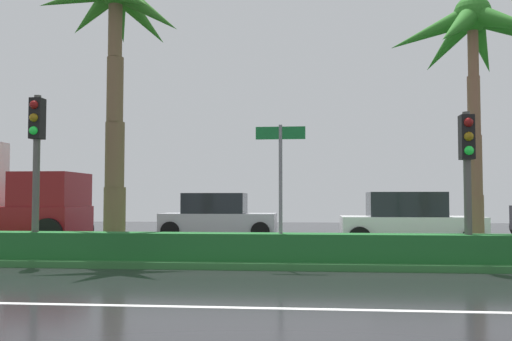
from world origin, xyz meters
TOP-DOWN VIEW (x-y plane):
  - ground_plane at (0.00, 9.00)m, footprint 90.00×42.00m
  - near_lane_divider_stripe at (0.00, 2.00)m, footprint 81.00×0.14m
  - median_strip at (0.00, 8.00)m, footprint 85.50×4.00m
  - median_hedge at (0.00, 6.60)m, footprint 76.50×0.70m
  - palm_tree_mid_left at (-4.47, 7.86)m, footprint 3.57×3.81m
  - palm_tree_centre_left at (4.47, 8.28)m, footprint 4.15×3.74m
  - traffic_signal_median_left at (-5.91, 6.66)m, footprint 0.28×0.43m
  - traffic_signal_median_right at (3.81, 6.54)m, footprint 0.28×0.43m
  - street_name_sign at (-0.19, 6.52)m, footprint 1.10×0.08m
  - car_in_traffic_leading at (-3.04, 15.19)m, footprint 4.30×2.02m
  - car_in_traffic_second at (3.52, 12.14)m, footprint 4.30×2.02m

SIDE VIEW (x-z plane):
  - ground_plane at x=0.00m, z-range -0.10..0.00m
  - near_lane_divider_stripe at x=0.00m, z-range 0.00..0.01m
  - median_strip at x=0.00m, z-range 0.00..0.15m
  - median_hedge at x=0.00m, z-range 0.15..0.75m
  - car_in_traffic_leading at x=-3.04m, z-range -0.03..1.69m
  - car_in_traffic_second at x=3.52m, z-range -0.03..1.69m
  - street_name_sign at x=-0.19m, z-range 0.58..3.58m
  - traffic_signal_median_right at x=3.81m, z-range 0.76..4.00m
  - traffic_signal_median_left at x=-5.91m, z-range 0.86..4.66m
  - palm_tree_centre_left at x=4.47m, z-range 2.10..8.48m
  - palm_tree_mid_left at x=-4.47m, z-range 2.12..9.29m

